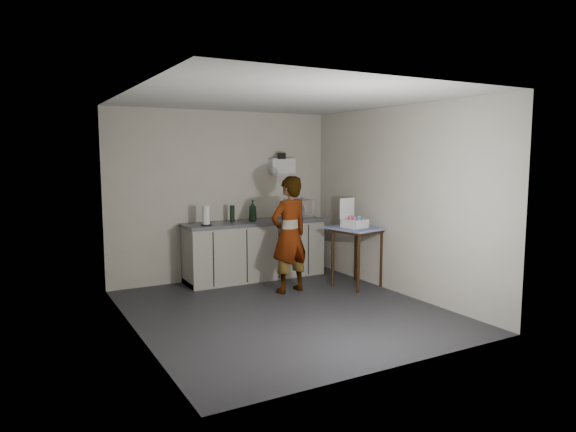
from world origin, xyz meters
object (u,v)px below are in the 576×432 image
dark_bottle (232,214)px  paper_towel (206,216)px  side_table (357,235)px  soda_can (253,217)px  standing_man (289,235)px  bakery_box (354,221)px  dish_rack (298,213)px  kitchen_counter (255,251)px  soap_bottle (253,211)px

dark_bottle → paper_towel: paper_towel is taller
side_table → soda_can: 1.67m
standing_man → bakery_box: standing_man is taller
dish_rack → dark_bottle: bearing=179.3°
side_table → soda_can: (-1.11, 1.22, 0.20)m
side_table → dark_bottle: (-1.46, 1.22, 0.27)m
side_table → dish_rack: bearing=92.9°
dark_bottle → standing_man: bearing=-66.6°
paper_towel → bakery_box: size_ratio=0.68×
side_table → soda_can: soda_can is taller
soda_can → kitchen_counter: bearing=-76.8°
side_table → dish_rack: (-0.31, 1.20, 0.21)m
standing_man → bakery_box: size_ratio=3.93×
kitchen_counter → paper_towel: size_ratio=7.85×
kitchen_counter → side_table: kitchen_counter is taller
kitchen_counter → standing_man: size_ratio=1.37×
kitchen_counter → dish_rack: dish_rack is taller
soap_bottle → dark_bottle: bearing=166.1°
paper_towel → dish_rack: 1.63m
standing_man → soda_can: bearing=-94.2°
side_table → standing_man: size_ratio=0.54×
kitchen_counter → paper_towel: 1.04m
soap_bottle → soda_can: bearing=65.8°
soap_bottle → soda_can: size_ratio=2.67×
standing_man → dark_bottle: standing_man is taller
soda_can → dark_bottle: bearing=-179.3°
soap_bottle → paper_towel: bearing=-174.4°
kitchen_counter → bakery_box: (1.02, -1.18, 0.55)m
side_table → soda_can: size_ratio=7.27×
standing_man → dish_rack: (0.71, 0.99, 0.16)m
soda_can → paper_towel: bearing=-169.1°
side_table → dark_bottle: 1.92m
dark_bottle → dish_rack: size_ratio=0.58×
standing_man → bakery_box: bearing=157.1°
dark_bottle → bakery_box: bearing=-41.8°
soap_bottle → dark_bottle: soap_bottle is taller
paper_towel → standing_man: bearing=-43.0°
dish_rack → paper_towel: bearing=-175.1°
dish_rack → side_table: bearing=-75.7°
paper_towel → kitchen_counter: bearing=7.2°
kitchen_counter → soda_can: size_ratio=18.44×
soda_can → paper_towel: 0.84m
dark_bottle → paper_towel: (-0.48, -0.15, 0.01)m
dark_bottle → dish_rack: (1.15, -0.01, -0.06)m
soda_can → dish_rack: dish_rack is taller
soda_can → standing_man: bearing=-84.8°
side_table → dark_bottle: bearing=128.6°
dark_bottle → dish_rack: dish_rack is taller
soap_bottle → dish_rack: (0.84, 0.06, -0.09)m
side_table → dark_bottle: dark_bottle is taller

